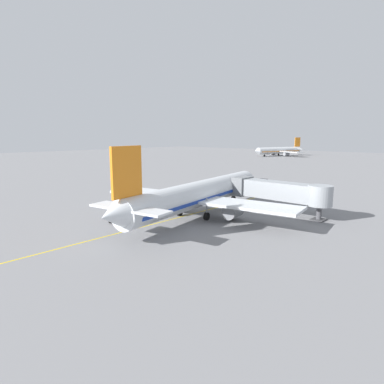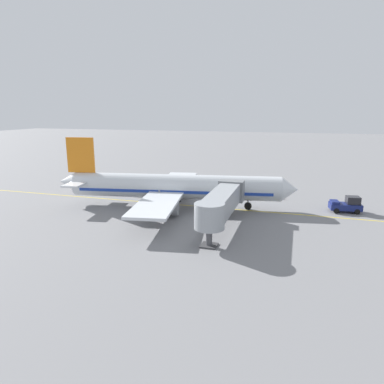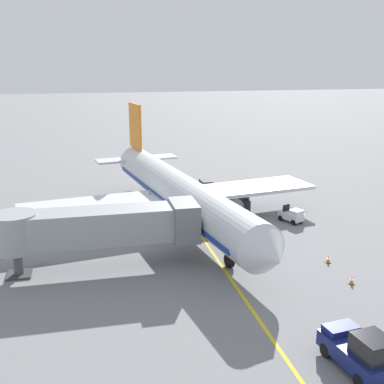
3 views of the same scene
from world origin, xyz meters
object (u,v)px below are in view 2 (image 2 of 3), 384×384
Objects in this scene: baggage_cart_tail_end at (129,189)px; ground_crew_wing_walker at (180,196)px; safety_cone_wing_tip at (232,198)px; baggage_tug_trailing at (205,188)px; safety_cone_nose_right at (283,198)px; safety_cone_nose_left at (260,196)px; baggage_cart_second_in_train at (162,190)px; parked_airliner at (173,187)px; pushback_tractor at (346,205)px; jet_bridge at (221,202)px; baggage_cart_third_in_train at (147,190)px; baggage_tug_lead at (162,190)px; ground_crew_loader at (169,193)px; baggage_cart_front at (179,190)px.

baggage_cart_tail_end is 10.77m from ground_crew_wing_walker.
ground_crew_wing_walker reaches higher than safety_cone_wing_tip.
baggage_tug_trailing reaches higher than safety_cone_nose_right.
ground_crew_wing_walker reaches higher than safety_cone_nose_left.
ground_crew_wing_walker is (2.45, 10.49, 0.00)m from baggage_cart_tail_end.
baggage_cart_second_in_train is at bearing -127.70° from ground_crew_wing_walker.
parked_airliner reaches higher than ground_crew_wing_walker.
baggage_cart_tail_end is (-0.76, -35.92, -0.15)m from pushback_tractor.
parked_airliner reaches higher than jet_bridge.
jet_bridge reaches higher than safety_cone_nose_right.
pushback_tractor reaches higher than safety_cone_wing_tip.
jet_bridge is 9.15× the size of ground_crew_wing_walker.
baggage_cart_second_in_train is 5.95m from baggage_cart_tail_end.
ground_crew_wing_walker reaches higher than baggage_cart_second_in_train.
baggage_cart_tail_end is (0.50, -3.23, 0.00)m from baggage_cart_third_in_train.
ground_crew_loader is (2.95, 2.35, 0.24)m from baggage_tug_lead.
parked_airliner is 19.11m from safety_cone_nose_right.
baggage_cart_tail_end is at bearing -117.84° from parked_airliner.
ground_crew_loader is (6.27, -4.84, 0.24)m from baggage_tug_trailing.
parked_airliner reaches higher than baggage_cart_tail_end.
safety_cone_nose_right is (-17.72, 6.90, -3.17)m from jet_bridge.
ground_crew_loader is (2.25, -1.01, 0.00)m from baggage_cart_front.
safety_cone_nose_right is at bearing 104.22° from ground_crew_loader.
safety_cone_wing_tip is (-0.57, 12.47, -0.66)m from baggage_cart_second_in_train.
jet_bridge is 3.32× the size of pushback_tractor.
pushback_tractor reaches higher than baggage_cart_second_in_train.
jet_bridge reaches higher than pushback_tractor.
pushback_tractor is (-4.78, 25.42, -2.09)m from parked_airliner.
baggage_cart_front is at bearing -81.94° from safety_cone_nose_right.
ground_crew_wing_walker is (4.11, 1.66, 0.00)m from baggage_cart_front.
baggage_tug_trailing is 4.70× the size of safety_cone_wing_tip.
baggage_tug_trailing is at bearing 142.32° from ground_crew_loader.
safety_cone_wing_tip is (2.68, -4.46, 0.00)m from safety_cone_nose_left.
baggage_cart_second_in_train reaches higher than safety_cone_nose_right.
baggage_cart_third_in_train is at bearing -92.21° from pushback_tractor.
baggage_cart_third_in_train is (-6.04, -7.26, -2.24)m from parked_airliner.
baggage_tug_lead reaches higher than safety_cone_nose_left.
baggage_cart_second_in_train is 4.95× the size of safety_cone_nose_left.
baggage_cart_third_in_train is 3.27m from baggage_cart_tail_end.
baggage_cart_second_in_train is 1.00× the size of baggage_cart_tail_end.
ground_crew_loader reaches higher than safety_cone_wing_tip.
parked_airliner is at bearing -10.89° from baggage_tug_trailing.
parked_airliner is 25.95m from pushback_tractor.
ground_crew_loader reaches higher than baggage_cart_front.
ground_crew_wing_walker is 17.51m from safety_cone_nose_right.
baggage_cart_second_in_train is 1.73× the size of ground_crew_loader.
baggage_tug_trailing is at bearing -97.23° from safety_cone_nose_left.
baggage_tug_lead is at bearing -133.75° from ground_crew_wing_walker.
baggage_tug_lead is at bearing 113.41° from baggage_cart_tail_end.
ground_crew_loader reaches higher than safety_cone_nose_left.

